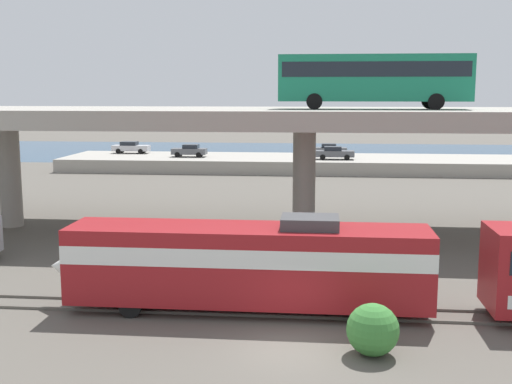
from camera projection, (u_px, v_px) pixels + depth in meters
ground_plane at (290, 349)px, 23.54m from camera, size 260.00×260.00×0.00m
rail_strip_near at (293, 317)px, 26.75m from camera, size 110.00×0.12×0.12m
rail_strip_far at (295, 305)px, 28.18m from camera, size 110.00×0.12×0.12m
train_locomotive at (230, 261)px, 27.40m from camera, size 16.37×3.04×4.18m
highway_overpass at (305, 121)px, 42.07m from camera, size 96.00×12.20×8.23m
transit_bus_on_overpass at (374, 76)px, 40.70m from camera, size 12.00×2.68×3.40m
pier_parking_lot at (311, 164)px, 77.50m from camera, size 59.64×11.50×1.55m
parked_car_0 at (334, 153)px, 74.82m from camera, size 4.49×1.84×1.50m
parked_car_1 at (131, 147)px, 82.31m from camera, size 4.68×1.84×1.50m
parked_car_2 at (190, 150)px, 77.73m from camera, size 4.17×1.85×1.50m
parked_car_3 at (330, 150)px, 79.00m from camera, size 4.01×1.96×1.50m
harbor_water at (313, 152)px, 100.24m from camera, size 140.00×36.00×0.01m
shrub_right at (373, 330)px, 22.86m from camera, size 1.89×1.89×1.89m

